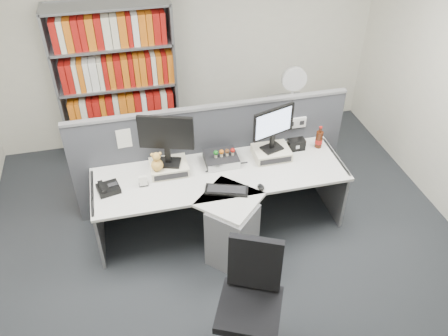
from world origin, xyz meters
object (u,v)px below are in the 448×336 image
object	(u,v)px
keyboard	(227,190)
office_chair	(251,297)
desk_fan	(294,82)
desk	(225,207)
monitor_right	(273,125)
desk_calendar	(143,181)
mouse	(261,187)
desktop_pc	(221,159)
speaker	(296,144)
shelving_unit	(118,87)
monitor_left	(166,137)
filing_cabinet	(289,128)
cola_bottle	(319,139)
desk_phone	(108,188)

from	to	relation	value
keyboard	office_chair	bearing A→B (deg)	-93.68
desk_fan	desk	bearing A→B (deg)	-130.62
monitor_right	desk_fan	distance (m)	1.18
keyboard	desk_calendar	world-z (taller)	desk_calendar
mouse	office_chair	size ratio (longest dim) A/B	0.10
monitor_right	desktop_pc	world-z (taller)	monitor_right
speaker	shelving_unit	size ratio (longest dim) A/B	0.09
monitor_left	filing_cabinet	bearing A→B (deg)	30.86
desktop_pc	office_chair	world-z (taller)	office_chair
filing_cabinet	shelving_unit	bearing A→B (deg)	167.93
desk	monitor_right	size ratio (longest dim) A/B	5.28
mouse	desk	bearing A→B (deg)	163.17
keyboard	speaker	world-z (taller)	speaker
speaker	shelving_unit	bearing A→B (deg)	142.21
monitor_right	keyboard	distance (m)	0.84
monitor_right	shelving_unit	xyz separation A→B (m)	(-1.50, 1.46, -0.14)
mouse	filing_cabinet	xyz separation A→B (m)	(0.87, 1.50, -0.39)
monitor_right	speaker	size ratio (longest dim) A/B	2.64
keyboard	cola_bottle	distance (m)	1.26
office_chair	monitor_right	bearing A→B (deg)	66.97
desk_phone	desk_fan	size ratio (longest dim) A/B	0.47
desk	desk_calendar	world-z (taller)	desk_calendar
mouse	monitor_right	bearing A→B (deg)	61.39
monitor_right	speaker	bearing A→B (deg)	12.59
mouse	shelving_unit	xyz separation A→B (m)	(-1.23, 1.95, 0.24)
desk_phone	speaker	size ratio (longest dim) A/B	1.31
monitor_right	desk	bearing A→B (deg)	-147.36
monitor_right	mouse	world-z (taller)	monitor_right
desk_phone	shelving_unit	xyz separation A→B (m)	(0.22, 1.63, 0.22)
desk_phone	cola_bottle	bearing A→B (deg)	5.50
keyboard	filing_cabinet	world-z (taller)	keyboard
desk_calendar	cola_bottle	world-z (taller)	cola_bottle
desk	shelving_unit	xyz separation A→B (m)	(-0.90, 1.85, 0.52)
desk	desk_calendar	size ratio (longest dim) A/B	23.97
monitor_right	desk_phone	world-z (taller)	monitor_right
office_chair	desk	bearing A→B (deg)	86.42
mouse	desk_fan	size ratio (longest dim) A/B	0.20
desktop_pc	speaker	bearing A→B (deg)	3.15
desk	cola_bottle	world-z (taller)	cola_bottle
desk_phone	monitor_right	bearing A→B (deg)	5.61
monitor_left	shelving_unit	distance (m)	1.53
desk_phone	cola_bottle	xyz separation A→B (m)	(2.28, 0.22, 0.06)
monitor_left	shelving_unit	bearing A→B (deg)	105.26
desk	filing_cabinet	size ratio (longest dim) A/B	3.71
desk_calendar	cola_bottle	bearing A→B (deg)	6.25
monitor_right	desk_phone	size ratio (longest dim) A/B	2.02
monitor_right	filing_cabinet	bearing A→B (deg)	59.39
monitor_right	mouse	bearing A→B (deg)	-118.61
desk	keyboard	xyz separation A→B (m)	(-0.00, -0.06, 0.28)
desk_fan	keyboard	bearing A→B (deg)	-129.46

